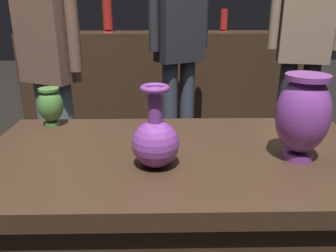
% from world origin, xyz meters
% --- Properties ---
extents(back_display_shelf, '(2.60, 0.40, 0.99)m').
position_xyz_m(back_display_shelf, '(0.00, 2.20, 0.49)').
color(back_display_shelf, '#382619').
rests_on(back_display_shelf, ground_plane).
extents(vase_centerpiece, '(0.13, 0.13, 0.23)m').
position_xyz_m(vase_centerpiece, '(-0.07, -0.09, 0.88)').
color(vase_centerpiece, '#7A388E').
rests_on(vase_centerpiece, display_plinth).
extents(vase_tall_behind, '(0.15, 0.15, 0.25)m').
position_xyz_m(vase_tall_behind, '(0.34, -0.05, 0.93)').
color(vase_tall_behind, '#7A388E').
rests_on(vase_tall_behind, display_plinth).
extents(vase_left_accent, '(0.09, 0.09, 0.14)m').
position_xyz_m(vase_left_accent, '(-0.46, 0.25, 0.88)').
color(vase_left_accent, '#477A38').
rests_on(vase_left_accent, display_plinth).
extents(shelf_vase_left, '(0.10, 0.10, 0.28)m').
position_xyz_m(shelf_vase_left, '(-0.52, 2.20, 1.12)').
color(shelf_vase_left, red).
rests_on(shelf_vase_left, back_display_shelf).
extents(shelf_vase_far_left, '(0.09, 0.09, 0.27)m').
position_xyz_m(shelf_vase_far_left, '(-1.04, 2.22, 1.12)').
color(shelf_vase_far_left, '#E55B1E').
rests_on(shelf_vase_far_left, back_display_shelf).
extents(shelf_vase_right, '(0.07, 0.07, 0.20)m').
position_xyz_m(shelf_vase_right, '(0.52, 2.26, 1.09)').
color(shelf_vase_right, red).
rests_on(shelf_vase_right, back_display_shelf).
extents(visitor_near_left, '(0.43, 0.31, 1.59)m').
position_xyz_m(visitor_near_left, '(-0.71, 1.08, 0.94)').
color(visitor_near_left, slate).
rests_on(visitor_near_left, ground_plane).
extents(visitor_center_back, '(0.42, 0.31, 1.70)m').
position_xyz_m(visitor_center_back, '(0.08, 1.49, 1.01)').
color(visitor_center_back, '#333847').
rests_on(visitor_center_back, ground_plane).
extents(visitor_near_right, '(0.46, 0.25, 1.73)m').
position_xyz_m(visitor_near_right, '(0.90, 1.34, 1.03)').
color(visitor_near_right, '#232328').
rests_on(visitor_near_right, ground_plane).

